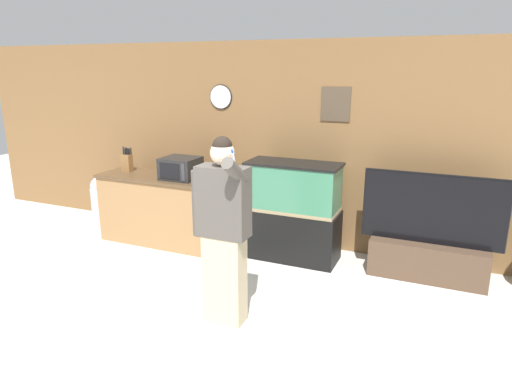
{
  "coord_description": "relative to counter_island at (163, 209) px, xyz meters",
  "views": [
    {
      "loc": [
        2.07,
        -2.54,
        2.27
      ],
      "look_at": [
        0.29,
        1.55,
        1.05
      ],
      "focal_mm": 32.0,
      "sensor_mm": 36.0,
      "label": 1
    }
  ],
  "objects": [
    {
      "name": "knife_block",
      "position": [
        -0.57,
        0.04,
        0.58
      ],
      "size": [
        0.14,
        0.1,
        0.33
      ],
      "color": "brown",
      "rests_on": "counter_island"
    },
    {
      "name": "person_standing",
      "position": [
        1.68,
        -1.47,
        0.44
      ],
      "size": [
        0.54,
        0.41,
        1.72
      ],
      "color": "#BCAD89",
      "rests_on": "ground_plane"
    },
    {
      "name": "ground_plane",
      "position": [
        1.38,
        -2.28,
        -0.45
      ],
      "size": [
        18.0,
        18.0,
        0.0
      ],
      "primitive_type": "plane",
      "color": "beige"
    },
    {
      "name": "aquarium_on_stand",
      "position": [
        1.78,
        0.15,
        0.14
      ],
      "size": [
        1.11,
        0.5,
        1.2
      ],
      "color": "black",
      "rests_on": "ground_plane"
    },
    {
      "name": "tv_on_stand",
      "position": [
        3.33,
        0.22,
        -0.11
      ],
      "size": [
        1.49,
        0.4,
        1.19
      ],
      "color": "#4C3828",
      "rests_on": "ground_plane"
    },
    {
      "name": "microwave",
      "position": [
        0.34,
        -0.04,
        0.59
      ],
      "size": [
        0.45,
        0.4,
        0.27
      ],
      "color": "black",
      "rests_on": "counter_island"
    },
    {
      "name": "wall_back_paneled",
      "position": [
        1.38,
        0.66,
        0.85
      ],
      "size": [
        10.0,
        0.08,
        2.6
      ],
      "color": "brown",
      "rests_on": "ground_plane"
    },
    {
      "name": "counter_island",
      "position": [
        0.0,
        0.0,
        0.0
      ],
      "size": [
        1.66,
        0.66,
        0.9
      ],
      "color": "olive",
      "rests_on": "ground_plane"
    },
    {
      "name": "trash_bin",
      "position": [
        -1.07,
        0.02,
        -0.05
      ],
      "size": [
        0.27,
        0.27,
        0.78
      ],
      "color": "#B7B7BC",
      "rests_on": "ground_plane"
    }
  ]
}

